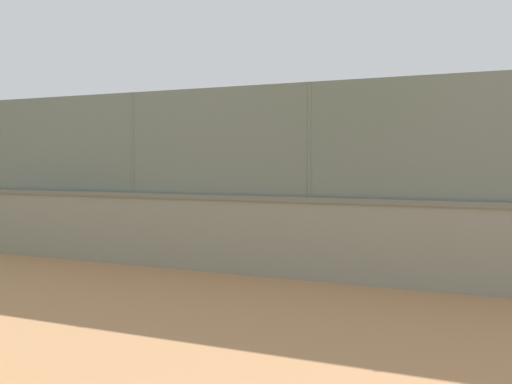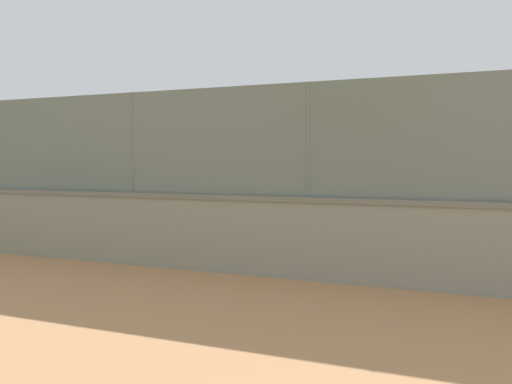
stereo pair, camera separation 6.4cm
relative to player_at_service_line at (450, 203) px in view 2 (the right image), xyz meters
The scene contains 7 objects.
ground_plane 6.65m from the player_at_service_line, 34.06° to the right, with size 260.00×260.00×0.00m, color tan.
perimeter_wall 8.77m from the player_at_service_line, 41.43° to the left, with size 23.87×0.45×1.31m.
fence_panel_on_wall 8.87m from the player_at_service_line, 41.43° to the left, with size 23.46×0.19×1.80m.
player_at_service_line is the anchor object (origin of this frame).
player_baseline_waiting 5.83m from the player_at_service_line, 24.32° to the left, with size 0.84×0.75×1.71m.
sports_ball 1.59m from the player_at_service_line, 77.85° to the left, with size 0.18×0.18×0.18m, color orange.
spare_ball_by_wall 7.89m from the player_at_service_line, 36.14° to the left, with size 0.18×0.18×0.18m, color yellow.
Camera 2 is at (-6.85, 17.96, 1.86)m, focal length 40.04 mm.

